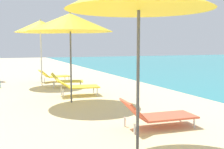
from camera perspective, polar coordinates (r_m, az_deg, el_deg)
name	(u,v)px	position (r m, az deg, el deg)	size (l,w,h in m)	color
lounger_second_shoreside	(157,114)	(5.99, 9.17, -8.04)	(1.61, 0.76, 0.62)	#D8593F
umbrella_third	(70,22)	(8.44, -8.51, 10.45)	(2.52, 2.52, 2.72)	#4C4C51
lounger_third_shoreside	(77,86)	(9.66, -7.06, -2.32)	(1.49, 0.85, 0.58)	yellow
umbrella_farthest	(40,26)	(12.32, -14.38, 9.47)	(2.16, 2.16, 2.83)	silver
lounger_farthest_shoreside	(54,76)	(13.48, -11.72, -0.22)	(1.51, 0.84, 0.58)	yellow
lounger_farthest_inland	(66,80)	(11.55, -9.31, -1.16)	(1.39, 0.91, 0.60)	yellow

